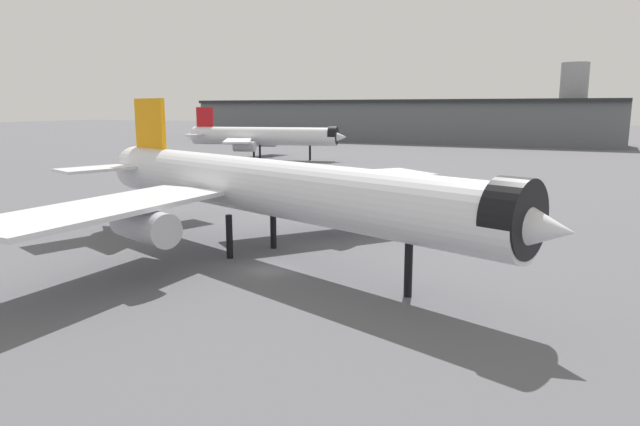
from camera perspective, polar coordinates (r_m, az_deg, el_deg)
ground at (r=49.29m, az=-5.12°, el=-5.71°), size 900.00×900.00×0.00m
airliner_near_gate at (r=52.28m, az=-5.51°, el=2.51°), size 52.97×47.46×14.75m
airliner_far_taxiway at (r=153.57m, az=-5.73°, el=7.64°), size 45.44×40.90×13.77m
terminal_building at (r=238.23m, az=7.54°, el=9.23°), size 175.76×42.74×29.23m
baggage_tug_wing at (r=82.79m, az=6.83°, el=1.59°), size 1.89×3.20×1.85m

